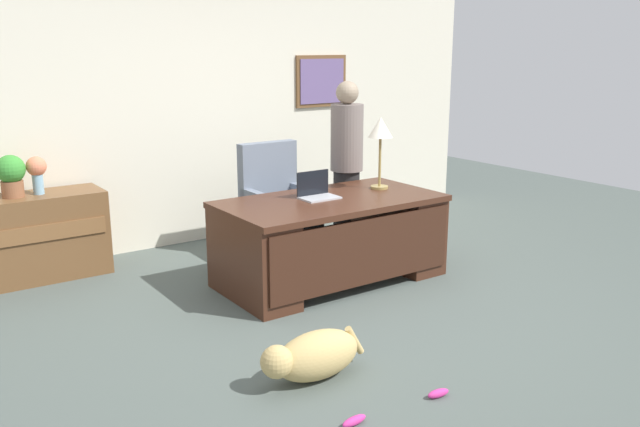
% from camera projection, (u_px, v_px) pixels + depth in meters
% --- Properties ---
extents(ground_plane, '(12.00, 12.00, 0.00)m').
position_uv_depth(ground_plane, '(358.00, 313.00, 5.16)').
color(ground_plane, '#4C5651').
extents(back_wall, '(7.00, 0.16, 2.70)m').
position_uv_depth(back_wall, '(205.00, 110.00, 6.90)').
color(back_wall, beige).
rests_on(back_wall, ground_plane).
extents(desk, '(1.90, 1.00, 0.73)m').
position_uv_depth(desk, '(332.00, 237.00, 5.76)').
color(desk, '#422316').
rests_on(desk, ground_plane).
extents(credenza, '(1.54, 0.50, 0.75)m').
position_uv_depth(credenza, '(13.00, 240.00, 5.74)').
color(credenza, brown).
rests_on(credenza, ground_plane).
extents(armchair, '(0.60, 0.59, 1.10)m').
position_uv_depth(armchair, '(277.00, 207.00, 6.45)').
color(armchair, slate).
rests_on(armchair, ground_plane).
extents(person_standing, '(0.32, 0.32, 1.67)m').
position_uv_depth(person_standing, '(347.00, 164.00, 6.61)').
color(person_standing, '#262323').
rests_on(person_standing, ground_plane).
extents(dog_lying, '(0.76, 0.31, 0.30)m').
position_uv_depth(dog_lying, '(312.00, 356.00, 4.10)').
color(dog_lying, tan).
rests_on(dog_lying, ground_plane).
extents(laptop, '(0.32, 0.22, 0.22)m').
position_uv_depth(laptop, '(317.00, 191.00, 5.72)').
color(laptop, '#B2B5BA').
rests_on(laptop, desk).
extents(desk_lamp, '(0.22, 0.22, 0.65)m').
position_uv_depth(desk_lamp, '(380.00, 132.00, 5.98)').
color(desk_lamp, '#9E8447').
rests_on(desk_lamp, desk).
extents(vase_with_flowers, '(0.17, 0.17, 0.33)m').
position_uv_depth(vase_with_flowers, '(37.00, 170.00, 5.74)').
color(vase_with_flowers, '#84B3CC').
rests_on(vase_with_flowers, credenza).
extents(potted_plant, '(0.24, 0.24, 0.36)m').
position_uv_depth(potted_plant, '(11.00, 174.00, 5.63)').
color(potted_plant, brown).
rests_on(potted_plant, credenza).
extents(dog_toy_bone, '(0.15, 0.07, 0.05)m').
position_uv_depth(dog_toy_bone, '(438.00, 393.00, 3.92)').
color(dog_toy_bone, '#D8338C').
rests_on(dog_toy_bone, ground_plane).
extents(dog_toy_plush, '(0.17, 0.06, 0.05)m').
position_uv_depth(dog_toy_plush, '(354.00, 421.00, 3.63)').
color(dog_toy_plush, '#D8338C').
rests_on(dog_toy_plush, ground_plane).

